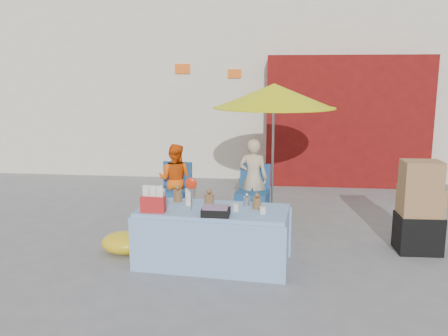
# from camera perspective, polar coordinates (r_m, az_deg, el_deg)

# --- Properties ---
(ground) EXTENTS (80.00, 80.00, 0.00)m
(ground) POSITION_cam_1_polar(r_m,az_deg,el_deg) (6.02, -1.92, -10.45)
(ground) COLOR slate
(ground) RESTS_ON ground
(backdrop) EXTENTS (14.00, 8.00, 7.80)m
(backdrop) POSITION_cam_1_polar(r_m,az_deg,el_deg) (13.09, 5.35, 14.92)
(backdrop) COLOR silver
(backdrop) RESTS_ON ground
(market_table) EXTENTS (1.84, 0.98, 1.07)m
(market_table) POSITION_cam_1_polar(r_m,az_deg,el_deg) (5.65, -1.36, -8.14)
(market_table) COLOR #8CB3E0
(market_table) RESTS_ON ground
(chair_left) EXTENTS (0.54, 0.53, 0.85)m
(chair_left) POSITION_cam_1_polar(r_m,az_deg,el_deg) (7.57, -6.07, -3.95)
(chair_left) COLOR navy
(chair_left) RESTS_ON ground
(chair_right) EXTENTS (0.54, 0.53, 0.85)m
(chair_right) POSITION_cam_1_polar(r_m,az_deg,el_deg) (7.40, 3.44, -4.26)
(chair_right) COLOR navy
(chair_right) RESTS_ON ground
(vendor_orange) EXTENTS (0.61, 0.51, 1.15)m
(vendor_orange) POSITION_cam_1_polar(r_m,az_deg,el_deg) (7.62, -5.91, -1.38)
(vendor_orange) COLOR #FF5B0D
(vendor_orange) RESTS_ON ground
(vendor_beige) EXTENTS (0.49, 0.36, 1.25)m
(vendor_beige) POSITION_cam_1_polar(r_m,az_deg,el_deg) (7.45, 3.52, -1.22)
(vendor_beige) COLOR #C6AF8C
(vendor_beige) RESTS_ON ground
(umbrella) EXTENTS (1.90, 1.90, 2.09)m
(umbrella) POSITION_cam_1_polar(r_m,az_deg,el_deg) (7.42, 6.03, 8.55)
(umbrella) COLOR gray
(umbrella) RESTS_ON ground
(box_stack) EXTENTS (0.55, 0.45, 1.18)m
(box_stack) POSITION_cam_1_polar(r_m,az_deg,el_deg) (6.47, 22.45, -4.73)
(box_stack) COLOR black
(box_stack) RESTS_ON ground
(tarp_bundle) EXTENTS (0.67, 0.56, 0.27)m
(tarp_bundle) POSITION_cam_1_polar(r_m,az_deg,el_deg) (6.18, -11.81, -8.78)
(tarp_bundle) COLOR yellow
(tarp_bundle) RESTS_ON ground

